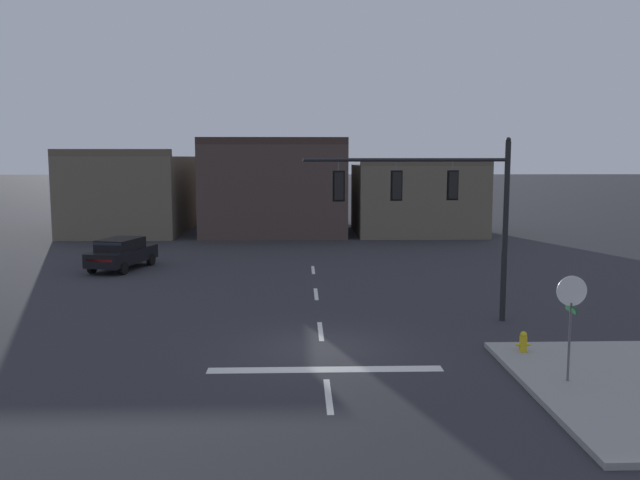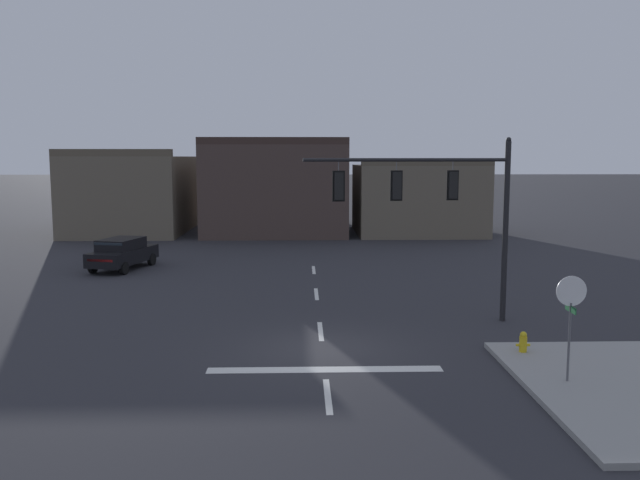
{
  "view_description": "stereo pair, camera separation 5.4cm",
  "coord_description": "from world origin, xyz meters",
  "px_view_note": "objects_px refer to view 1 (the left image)",
  "views": [
    {
      "loc": [
        -0.68,
        -19.4,
        5.74
      ],
      "look_at": [
        -0.01,
        2.25,
        3.02
      ],
      "focal_mm": 37.2,
      "sensor_mm": 36.0,
      "label": 1
    },
    {
      "loc": [
        -0.63,
        -19.4,
        5.74
      ],
      "look_at": [
        -0.01,
        2.25,
        3.02
      ],
      "focal_mm": 37.2,
      "sensor_mm": 36.0,
      "label": 2
    }
  ],
  "objects_px": {
    "stop_sign": "(571,303)",
    "fire_hydrant": "(523,346)",
    "car_lot_nearside": "(122,253)",
    "signal_mast_near_side": "(441,199)"
  },
  "relations": [
    {
      "from": "signal_mast_near_side",
      "to": "car_lot_nearside",
      "type": "height_order",
      "value": "signal_mast_near_side"
    },
    {
      "from": "signal_mast_near_side",
      "to": "fire_hydrant",
      "type": "relative_size",
      "value": 9.52
    },
    {
      "from": "stop_sign",
      "to": "fire_hydrant",
      "type": "relative_size",
      "value": 3.77
    },
    {
      "from": "signal_mast_near_side",
      "to": "fire_hydrant",
      "type": "xyz_separation_m",
      "value": [
        1.64,
        -3.96,
        -3.98
      ]
    },
    {
      "from": "signal_mast_near_side",
      "to": "stop_sign",
      "type": "xyz_separation_m",
      "value": [
        1.92,
        -6.47,
        -2.16
      ]
    },
    {
      "from": "signal_mast_near_side",
      "to": "stop_sign",
      "type": "distance_m",
      "value": 7.09
    },
    {
      "from": "fire_hydrant",
      "to": "stop_sign",
      "type": "bearing_deg",
      "value": -83.58
    },
    {
      "from": "car_lot_nearside",
      "to": "fire_hydrant",
      "type": "xyz_separation_m",
      "value": [
        15.58,
        -15.5,
        -0.53
      ]
    },
    {
      "from": "stop_sign",
      "to": "fire_hydrant",
      "type": "distance_m",
      "value": 3.11
    },
    {
      "from": "car_lot_nearside",
      "to": "stop_sign",
      "type": "bearing_deg",
      "value": -48.64
    }
  ]
}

